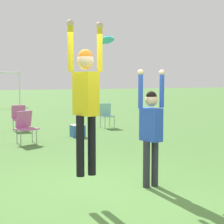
# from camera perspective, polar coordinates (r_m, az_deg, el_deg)

# --- Properties ---
(ground_plane) EXTENTS (120.00, 120.00, 0.00)m
(ground_plane) POSITION_cam_1_polar(r_m,az_deg,el_deg) (6.03, 0.37, -12.73)
(ground_plane) COLOR #4C7A38
(person_jumping) EXTENTS (0.56, 0.44, 2.26)m
(person_jumping) POSITION_cam_1_polar(r_m,az_deg,el_deg) (5.46, -4.03, 2.77)
(person_jumping) COLOR black
(person_jumping) RESTS_ON ground_plane
(person_defending) EXTENTS (0.53, 0.41, 2.00)m
(person_defending) POSITION_cam_1_polar(r_m,az_deg,el_deg) (6.37, 5.97, -2.11)
(person_defending) COLOR #2D2D38
(person_defending) RESTS_ON ground_plane
(frisbee) EXTENTS (0.24, 0.23, 0.10)m
(frisbee) POSITION_cam_1_polar(r_m,az_deg,el_deg) (5.83, -0.86, 10.91)
(frisbee) COLOR #2D9EDB
(camping_chair_0) EXTENTS (0.57, 0.62, 0.91)m
(camping_chair_0) POSITION_cam_1_polar(r_m,az_deg,el_deg) (13.88, -13.94, -0.61)
(camping_chair_0) COLOR gray
(camping_chair_0) RESTS_ON ground_plane
(camping_chair_1) EXTENTS (0.57, 0.61, 0.93)m
(camping_chair_1) POSITION_cam_1_polar(r_m,az_deg,el_deg) (14.31, -0.90, -0.19)
(camping_chair_1) COLOR gray
(camping_chair_1) RESTS_ON ground_plane
(camping_chair_2) EXTENTS (0.70, 0.76, 0.93)m
(camping_chair_2) POSITION_cam_1_polar(r_m,az_deg,el_deg) (11.01, -13.06, -1.91)
(camping_chair_2) COLOR gray
(camping_chair_2) RESTS_ON ground_plane
(cooler_box) EXTENTS (0.42, 0.36, 0.39)m
(cooler_box) POSITION_cam_1_polar(r_m,az_deg,el_deg) (12.06, -5.26, -2.84)
(cooler_box) COLOR #336BB7
(cooler_box) RESTS_ON ground_plane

